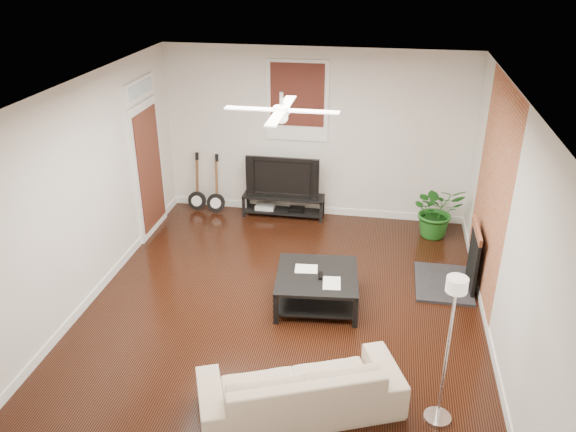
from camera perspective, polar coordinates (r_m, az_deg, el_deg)
name	(u,v)px	position (r m, az deg, el deg)	size (l,w,h in m)	color
room	(282,211)	(6.69, -0.59, 0.48)	(5.01, 6.01, 2.81)	black
brick_accent	(492,192)	(7.64, 19.56, 2.21)	(0.02, 2.20, 2.80)	#AE5938
fireplace	(459,256)	(7.99, 16.55, -3.82)	(0.80, 1.10, 0.92)	black
window_back	(297,101)	(9.33, 0.94, 11.33)	(1.00, 0.06, 1.30)	#39100F
door_left	(147,157)	(9.14, -13.77, 5.71)	(0.08, 1.00, 2.50)	white
tv_stand	(284,206)	(9.76, -0.45, 1.05)	(1.36, 0.36, 0.38)	black
tv	(284,175)	(9.57, -0.43, 4.06)	(1.22, 0.16, 0.70)	black
coffee_table	(317,289)	(7.44, 2.87, -7.19)	(1.02, 1.02, 0.43)	black
sofa	(300,386)	(5.89, 1.22, -16.49)	(1.99, 0.78, 0.58)	#C3AF92
floor_lamp	(447,352)	(5.64, 15.48, -12.90)	(0.27, 0.27, 1.62)	silver
potted_plant	(437,210)	(9.29, 14.55, 0.54)	(0.79, 0.68, 0.88)	#1D5F1B
guitar_left	(196,183)	(9.98, -9.13, 3.25)	(0.31, 0.22, 1.02)	black
guitar_right	(215,185)	(9.85, -7.25, 3.06)	(0.31, 0.22, 1.02)	black
ceiling_fan	(282,110)	(6.28, -0.64, 10.46)	(1.24, 1.24, 0.32)	white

